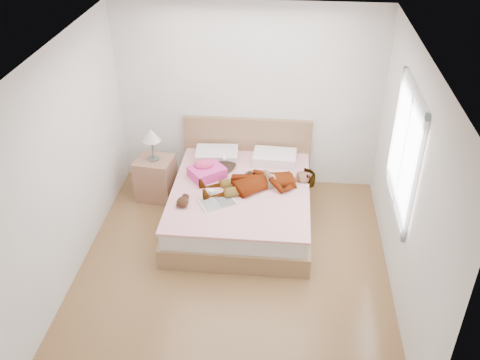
{
  "coord_description": "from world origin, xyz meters",
  "views": [
    {
      "loc": [
        0.52,
        -4.7,
        4.24
      ],
      "look_at": [
        0.0,
        0.85,
        0.7
      ],
      "focal_mm": 40.0,
      "sensor_mm": 36.0,
      "label": 1
    }
  ],
  "objects_px": {
    "bed": "(241,200)",
    "nightstand": "(155,175)",
    "magazine": "(218,202)",
    "plush_toy": "(183,201)",
    "phone": "(224,157)",
    "coffee_mug": "(212,193)",
    "woman": "(260,179)",
    "towel": "(206,170)"
  },
  "relations": [
    {
      "from": "phone",
      "to": "nightstand",
      "type": "distance_m",
      "value": 1.02
    },
    {
      "from": "bed",
      "to": "magazine",
      "type": "bearing_deg",
      "value": -120.44
    },
    {
      "from": "coffee_mug",
      "to": "magazine",
      "type": "bearing_deg",
      "value": -58.49
    },
    {
      "from": "magazine",
      "to": "nightstand",
      "type": "relative_size",
      "value": 0.48
    },
    {
      "from": "woman",
      "to": "magazine",
      "type": "bearing_deg",
      "value": -68.44
    },
    {
      "from": "towel",
      "to": "woman",
      "type": "bearing_deg",
      "value": -13.55
    },
    {
      "from": "bed",
      "to": "plush_toy",
      "type": "relative_size",
      "value": 8.82
    },
    {
      "from": "towel",
      "to": "plush_toy",
      "type": "relative_size",
      "value": 2.31
    },
    {
      "from": "magazine",
      "to": "plush_toy",
      "type": "distance_m",
      "value": 0.42
    },
    {
      "from": "woman",
      "to": "towel",
      "type": "height_order",
      "value": "towel"
    },
    {
      "from": "coffee_mug",
      "to": "nightstand",
      "type": "distance_m",
      "value": 1.12
    },
    {
      "from": "phone",
      "to": "coffee_mug",
      "type": "xyz_separation_m",
      "value": [
        -0.08,
        -0.67,
        -0.13
      ]
    },
    {
      "from": "bed",
      "to": "nightstand",
      "type": "relative_size",
      "value": 1.97
    },
    {
      "from": "woman",
      "to": "bed",
      "type": "bearing_deg",
      "value": -111.33
    },
    {
      "from": "phone",
      "to": "woman",
      "type": "bearing_deg",
      "value": -57.92
    },
    {
      "from": "magazine",
      "to": "nightstand",
      "type": "bearing_deg",
      "value": 140.24
    },
    {
      "from": "magazine",
      "to": "coffee_mug",
      "type": "xyz_separation_m",
      "value": [
        -0.09,
        0.15,
        0.04
      ]
    },
    {
      "from": "magazine",
      "to": "woman",
      "type": "bearing_deg",
      "value": 40.83
    },
    {
      "from": "woman",
      "to": "nightstand",
      "type": "xyz_separation_m",
      "value": [
        -1.46,
        0.39,
        -0.27
      ]
    },
    {
      "from": "woman",
      "to": "nightstand",
      "type": "height_order",
      "value": "nightstand"
    },
    {
      "from": "magazine",
      "to": "coffee_mug",
      "type": "relative_size",
      "value": 4.35
    },
    {
      "from": "phone",
      "to": "magazine",
      "type": "relative_size",
      "value": 0.18
    },
    {
      "from": "bed",
      "to": "coffee_mug",
      "type": "xyz_separation_m",
      "value": [
        -0.34,
        -0.28,
        0.28
      ]
    },
    {
      "from": "bed",
      "to": "coffee_mug",
      "type": "relative_size",
      "value": 17.8
    },
    {
      "from": "phone",
      "to": "coffee_mug",
      "type": "bearing_deg",
      "value": -115.93
    },
    {
      "from": "bed",
      "to": "magazine",
      "type": "xyz_separation_m",
      "value": [
        -0.25,
        -0.43,
        0.24
      ]
    },
    {
      "from": "nightstand",
      "to": "towel",
      "type": "bearing_deg",
      "value": -16.19
    },
    {
      "from": "woman",
      "to": "bed",
      "type": "relative_size",
      "value": 0.74
    },
    {
      "from": "woman",
      "to": "towel",
      "type": "distance_m",
      "value": 0.73
    },
    {
      "from": "towel",
      "to": "plush_toy",
      "type": "xyz_separation_m",
      "value": [
        -0.18,
        -0.69,
        -0.03
      ]
    },
    {
      "from": "plush_toy",
      "to": "towel",
      "type": "bearing_deg",
      "value": 75.24
    },
    {
      "from": "bed",
      "to": "towel",
      "type": "height_order",
      "value": "bed"
    },
    {
      "from": "towel",
      "to": "coffee_mug",
      "type": "relative_size",
      "value": 4.67
    },
    {
      "from": "phone",
      "to": "plush_toy",
      "type": "bearing_deg",
      "value": -132.56
    },
    {
      "from": "towel",
      "to": "nightstand",
      "type": "xyz_separation_m",
      "value": [
        -0.75,
        0.22,
        -0.25
      ]
    },
    {
      "from": "bed",
      "to": "plush_toy",
      "type": "xyz_separation_m",
      "value": [
        -0.66,
        -0.52,
        0.3
      ]
    },
    {
      "from": "coffee_mug",
      "to": "plush_toy",
      "type": "relative_size",
      "value": 0.5
    },
    {
      "from": "magazine",
      "to": "plush_toy",
      "type": "height_order",
      "value": "plush_toy"
    },
    {
      "from": "nightstand",
      "to": "woman",
      "type": "bearing_deg",
      "value": -14.91
    },
    {
      "from": "bed",
      "to": "plush_toy",
      "type": "distance_m",
      "value": 0.89
    },
    {
      "from": "woman",
      "to": "bed",
      "type": "height_order",
      "value": "bed"
    },
    {
      "from": "nightstand",
      "to": "bed",
      "type": "bearing_deg",
      "value": -17.25
    }
  ]
}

